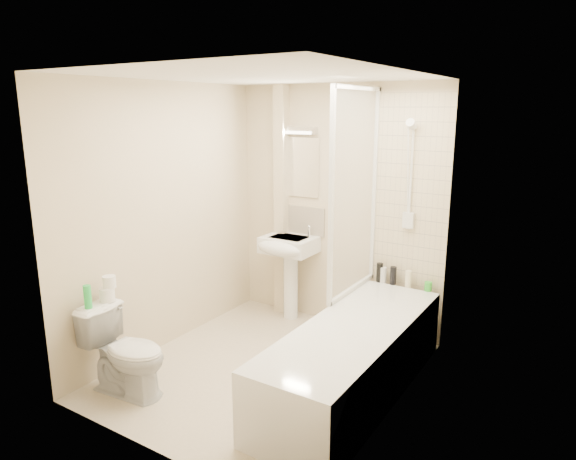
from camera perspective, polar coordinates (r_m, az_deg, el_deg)
The scene contains 24 objects.
floor at distance 4.50m, azimuth -2.38°, elevation -15.35°, with size 2.50×2.50×0.00m, color beige.
wall_back at distance 5.12m, azimuth 5.47°, elevation 2.45°, with size 2.20×0.02×2.40m, color beige.
wall_left at distance 4.77m, azimuth -13.47°, elevation 1.33°, with size 0.02×2.50×2.40m, color beige.
wall_right at distance 3.58m, azimuth 12.12°, elevation -2.57°, with size 0.02×2.50×2.40m, color beige.
ceiling at distance 3.96m, azimuth -2.73°, elevation 16.78°, with size 2.20×2.50×0.02m, color white.
tile_back at distance 4.78m, azimuth 13.51°, elevation 4.11°, with size 0.70×0.01×1.75m, color beige.
tile_right at distance 3.61m, azimuth 12.61°, elevation 1.23°, with size 0.01×2.10×1.75m, color beige.
pipe_boxing at distance 5.37m, azimuth -0.73°, elevation 3.03°, with size 0.12×0.12×2.40m, color beige.
splashback at distance 5.35m, azimuth 1.22°, elevation 1.13°, with size 0.60×0.01×0.30m, color beige.
mirror at distance 5.26m, azimuth 1.24°, elevation 6.99°, with size 0.46×0.01×0.60m, color white.
strip_light at distance 5.21m, azimuth 1.13°, elevation 11.01°, with size 0.42×0.07×0.07m, color silver.
bathtub at distance 4.11m, azimuth 7.23°, elevation -13.88°, with size 0.70×2.10×0.55m.
shower_screen at distance 4.50m, azimuth 7.47°, elevation 4.14°, with size 0.04×0.92×1.80m.
shower_fixture at distance 4.73m, azimuth 13.39°, elevation 5.49°, with size 0.10×0.16×0.99m.
pedestal_sink at distance 5.24m, azimuth -0.08°, elevation -2.74°, with size 0.52×0.48×1.01m.
bottle_black_a at distance 4.97m, azimuth 10.14°, elevation -4.67°, with size 0.06×0.06×0.18m, color black.
bottle_white_a at distance 4.97m, azimuth 10.53°, elevation -4.92°, with size 0.06×0.06×0.15m, color silver.
bottle_black_b at distance 4.93m, azimuth 11.60°, elevation -4.98°, with size 0.06×0.06×0.17m, color black.
bottle_cream at distance 4.89m, azimuth 13.22°, elevation -5.33°, with size 0.06×0.06×0.15m, color #FAEEC1.
bottle_green at distance 4.84m, azimuth 15.31°, elevation -6.07°, with size 0.07×0.07×0.08m, color green.
toilet at distance 4.23m, azimuth -17.53°, elevation -12.76°, with size 0.70×0.44×0.69m, color white.
toilet_roll_lower at distance 4.30m, azimuth -19.46°, elevation -6.76°, with size 0.12×0.12×0.11m, color white.
toilet_roll_upper at distance 4.27m, azimuth -19.24°, elevation -5.45°, with size 0.10×0.10×0.09m, color white.
green_bottle at distance 4.18m, azimuth -21.37°, elevation -6.93°, with size 0.06×0.06×0.18m, color green.
Camera 1 is at (2.26, -3.24, 2.16)m, focal length 32.00 mm.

